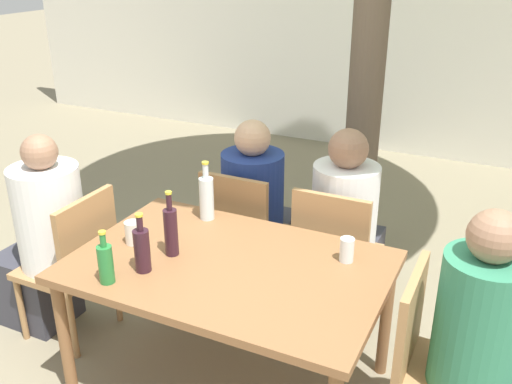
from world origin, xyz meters
TOP-DOWN VIEW (x-y plane):
  - ground_plane at (0.00, 0.00)m, footprint 30.00×30.00m
  - cafe_building_wall at (0.00, 4.05)m, footprint 10.00×0.08m
  - dining_table_front at (0.00, 0.00)m, footprint 1.48×0.98m
  - patio_chair_0 at (-0.97, 0.00)m, footprint 0.44×0.44m
  - patio_chair_1 at (0.97, 0.00)m, footprint 0.44×0.44m
  - patio_chair_2 at (-0.30, 0.72)m, footprint 0.44×0.44m
  - patio_chair_3 at (0.30, 0.72)m, footprint 0.44×0.44m
  - person_seated_0 at (-1.20, -0.00)m, footprint 0.59×0.38m
  - person_seated_1 at (1.20, -0.00)m, footprint 0.57×0.34m
  - person_seated_2 at (-0.30, 0.95)m, footprint 0.39×0.59m
  - person_seated_3 at (0.30, 0.95)m, footprint 0.38×0.59m
  - wine_bottle_0 at (-0.32, -0.23)m, footprint 0.07×0.07m
  - wine_bottle_1 at (-0.29, -0.04)m, footprint 0.07×0.07m
  - green_bottle_2 at (-0.41, -0.38)m, footprint 0.07×0.07m
  - water_bottle_3 at (-0.33, 0.38)m, footprint 0.08×0.08m
  - drinking_glass_0 at (0.50, 0.26)m, footprint 0.07×0.07m
  - drinking_glass_1 at (-0.53, -0.03)m, footprint 0.08×0.08m

SIDE VIEW (x-z plane):
  - ground_plane at x=0.00m, z-range 0.00..0.00m
  - patio_chair_0 at x=-0.97m, z-range 0.06..0.95m
  - patio_chair_1 at x=0.97m, z-range 0.06..0.95m
  - patio_chair_2 at x=-0.30m, z-range 0.06..0.95m
  - patio_chair_3 at x=0.30m, z-range 0.06..0.95m
  - person_seated_2 at x=-0.30m, z-range -0.05..1.11m
  - person_seated_3 at x=0.30m, z-range -0.05..1.13m
  - person_seated_0 at x=-1.20m, z-range -0.06..1.15m
  - person_seated_1 at x=1.20m, z-range -0.06..1.16m
  - dining_table_front at x=0.00m, z-range 0.29..1.01m
  - drinking_glass_1 at x=-0.53m, z-range 0.72..0.84m
  - drinking_glass_0 at x=0.50m, z-range 0.72..0.84m
  - green_bottle_2 at x=-0.41m, z-range 0.70..0.95m
  - wine_bottle_0 at x=-0.32m, z-range 0.69..0.98m
  - water_bottle_3 at x=-0.33m, z-range 0.69..1.02m
  - wine_bottle_1 at x=-0.29m, z-range 0.69..1.02m
  - cafe_building_wall at x=0.00m, z-range 0.00..2.80m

